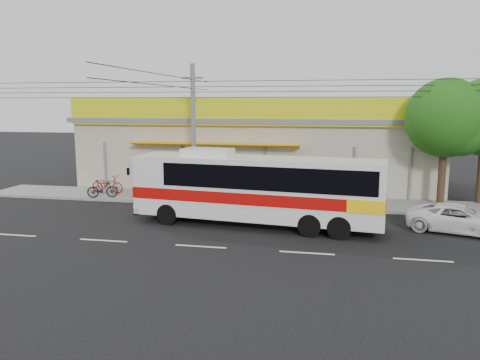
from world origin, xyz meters
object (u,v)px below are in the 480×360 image
Objects in this scene: coach_bus at (260,186)px; motorbike_red at (107,184)px; utility_pole at (193,89)px; motorbike_dark at (102,189)px; tree_near at (449,121)px; white_car at (459,219)px.

motorbike_red is (-9.88, 5.14, -1.13)m from coach_bus.
motorbike_red is at bearing 173.13° from utility_pole.
motorbike_dark is 0.25× the size of tree_near.
utility_pole reaches higher than motorbike_red.
tree_near is at bearing 12.19° from white_car.
white_car is at bearing -94.51° from tree_near.
motorbike_red reaches higher than white_car.
white_car is at bearing -99.42° from motorbike_red.
utility_pole reaches higher than white_car.
utility_pole is 5.11× the size of tree_near.
utility_pole is (5.14, 0.70, 5.50)m from motorbike_dark.
coach_bus is 2.65× the size of white_car.
motorbike_red is at bearing 92.79° from white_car.
utility_pole is at bearing -102.08° from motorbike_dark.
motorbike_red is 0.48× the size of white_car.
motorbike_red is 1.19× the size of motorbike_dark.
utility_pole is (-12.74, 3.86, 5.57)m from white_car.
coach_bus is 10.64m from tree_near.
coach_bus is at bearing -148.36° from tree_near.
coach_bus reaches higher than motorbike_dark.
motorbike_dark is at bearing 96.68° from white_car.
tree_near is at bearing -104.75° from motorbike_dark.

